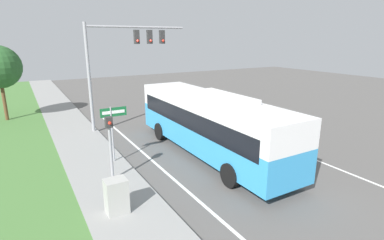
{
  "coord_description": "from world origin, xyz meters",
  "views": [
    {
      "loc": [
        -8.92,
        -8.07,
        5.95
      ],
      "look_at": [
        -1.09,
        5.36,
        1.7
      ],
      "focal_mm": 28.0,
      "sensor_mm": 36.0,
      "label": 1
    }
  ],
  "objects_px": {
    "street_sign": "(113,124)",
    "utility_cabinet": "(116,196)",
    "pedestrian_signal": "(110,138)",
    "signal_gantry": "(123,52)",
    "bus": "(209,121)"
  },
  "relations": [
    {
      "from": "street_sign",
      "to": "utility_cabinet",
      "type": "xyz_separation_m",
      "value": [
        -1.26,
        -4.52,
        -1.26
      ]
    },
    {
      "from": "street_sign",
      "to": "pedestrian_signal",
      "type": "bearing_deg",
      "value": -109.3
    },
    {
      "from": "signal_gantry",
      "to": "utility_cabinet",
      "type": "xyz_separation_m",
      "value": [
        -3.75,
        -10.16,
        -4.35
      ]
    },
    {
      "from": "signal_gantry",
      "to": "utility_cabinet",
      "type": "distance_m",
      "value": 11.67
    },
    {
      "from": "signal_gantry",
      "to": "street_sign",
      "type": "xyz_separation_m",
      "value": [
        -2.49,
        -5.64,
        -3.09
      ]
    },
    {
      "from": "pedestrian_signal",
      "to": "street_sign",
      "type": "relative_size",
      "value": 1.01
    },
    {
      "from": "signal_gantry",
      "to": "street_sign",
      "type": "bearing_deg",
      "value": -113.78
    },
    {
      "from": "street_sign",
      "to": "utility_cabinet",
      "type": "height_order",
      "value": "street_sign"
    },
    {
      "from": "utility_cabinet",
      "to": "street_sign",
      "type": "bearing_deg",
      "value": 74.42
    },
    {
      "from": "signal_gantry",
      "to": "street_sign",
      "type": "height_order",
      "value": "signal_gantry"
    },
    {
      "from": "bus",
      "to": "utility_cabinet",
      "type": "xyz_separation_m",
      "value": [
        -5.87,
        -3.18,
        -1.11
      ]
    },
    {
      "from": "bus",
      "to": "street_sign",
      "type": "relative_size",
      "value": 3.95
    },
    {
      "from": "bus",
      "to": "signal_gantry",
      "type": "height_order",
      "value": "signal_gantry"
    },
    {
      "from": "bus",
      "to": "signal_gantry",
      "type": "bearing_deg",
      "value": 106.91
    },
    {
      "from": "signal_gantry",
      "to": "pedestrian_signal",
      "type": "relative_size",
      "value": 2.4
    }
  ]
}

